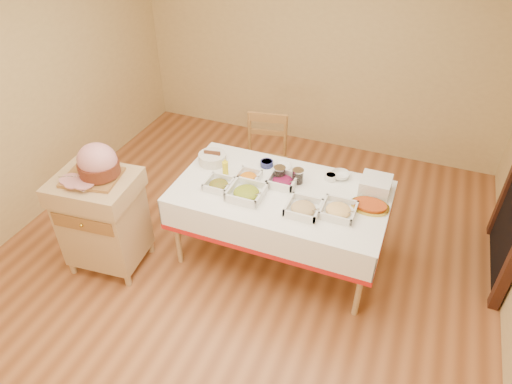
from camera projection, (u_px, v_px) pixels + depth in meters
The scene contains 22 objects.
room_shell at pixel (233, 146), 3.44m from camera, with size 5.00×5.00×5.00m.
dining_table at pixel (280, 205), 3.99m from camera, with size 1.82×1.02×0.76m.
butcher_cart at pixel (103, 217), 3.96m from camera, with size 0.72×0.62×0.94m.
dining_chair at pixel (265, 161), 4.74m from camera, with size 0.51×0.49×0.98m.
ham_on_board at pixel (97, 164), 3.65m from camera, with size 0.46×0.44×0.31m.
serving_dish_a at pixel (219, 184), 3.91m from camera, with size 0.23×0.22×0.10m.
serving_dish_b at pixel (246, 192), 3.81m from camera, with size 0.29×0.29×0.12m.
serving_dish_c at pixel (303, 208), 3.64m from camera, with size 0.27×0.27×0.11m.
serving_dish_d at pixel (338, 210), 3.63m from camera, with size 0.27×0.27×0.10m.
serving_dish_e at pixel (248, 177), 4.01m from camera, with size 0.21×0.20×0.10m.
serving_dish_f at pixel (283, 180), 3.95m from camera, with size 0.25×0.24×0.12m.
small_bowl_left at pixel (218, 154), 4.31m from camera, with size 0.12×0.12×0.05m.
small_bowl_mid at pixel (267, 163), 4.18m from camera, with size 0.12×0.12×0.05m.
small_bowl_right at pixel (331, 177), 4.01m from camera, with size 0.11×0.11×0.05m.
bowl_white_imported at pixel (283, 167), 4.16m from camera, with size 0.15×0.15×0.04m, color silver.
bowl_small_imported at pixel (340, 175), 4.03m from camera, with size 0.16×0.16×0.05m, color silver.
preserve_jar_left at pixel (280, 174), 3.98m from camera, with size 0.11×0.11×0.13m.
preserve_jar_right at pixel (298, 177), 3.96m from camera, with size 0.10×0.10×0.13m.
mustard_bottle at pixel (225, 168), 4.04m from camera, with size 0.05×0.05×0.17m.
bread_basket at pixel (212, 158), 4.21m from camera, with size 0.26×0.26×0.11m.
plate_stack at pixel (375, 185), 3.84m from camera, with size 0.25×0.25×0.14m.
brass_platter at pixel (370, 206), 3.69m from camera, with size 0.32×0.23×0.04m.
Camera 1 is at (1.26, -2.68, 3.08)m, focal length 32.00 mm.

